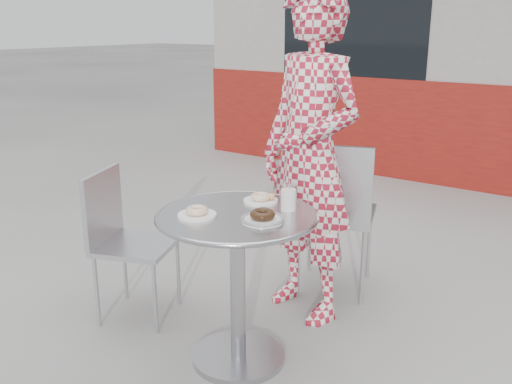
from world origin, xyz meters
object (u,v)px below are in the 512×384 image
Objects in this scene: bistro_table at (237,251)px; plate_near at (197,213)px; plate_far at (261,199)px; plate_checker at (262,218)px; milk_cup at (288,199)px; chair_left at (136,273)px; chair_far at (334,244)px; seated_person at (310,157)px.

bistro_table is 0.26m from plate_near.
bistro_table is at bearing -87.00° from plate_far.
plate_checker is 0.19m from milk_cup.
plate_near is at bearing -126.99° from chair_left.
chair_left is at bearing -166.38° from plate_far.
chair_far is 5.67× the size of plate_far.
chair_far is (0.00, 0.94, -0.27)m from bistro_table.
plate_far is 1.38× the size of milk_cup.
plate_checker is at bearing -114.99° from chair_left.
bistro_table is at bearing -114.37° from chair_left.
chair_far is 0.87m from plate_far.
milk_cup is (0.15, -0.44, -0.09)m from seated_person.
bistro_table is 0.24m from plate_checker.
plate_checker is at bearing 22.66° from plate_near.
chair_left is 0.88m from plate_far.
plate_far is at bearing 125.93° from plate_checker.
chair_left is 0.99m from plate_checker.
chair_far is 7.84× the size of milk_cup.
chair_far is 5.42× the size of plate_near.
plate_checker is at bearing -54.07° from plate_far.
plate_checker is (0.16, -0.22, -0.00)m from plate_far.
chair_far reaches higher than chair_left.
plate_near is 1.45× the size of milk_cup.
seated_person is at bearing 80.06° from plate_near.
chair_left is (-0.71, -0.91, -0.03)m from chair_far.
chair_left is at bearing 177.39° from bistro_table.
chair_left reaches higher than plate_far.
chair_left reaches higher than plate_near.
plate_far is at bearing 93.00° from bistro_table.
bistro_table is 0.92× the size of chair_left.
plate_near is 0.90× the size of plate_checker.
plate_far is at bearing -98.13° from chair_left.
chair_left is at bearing 164.77° from plate_near.
chair_left reaches higher than bistro_table.
plate_far is 0.96× the size of plate_near.
plate_near is (0.59, -0.16, 0.50)m from chair_left.
milk_cup reaches higher than plate_far.
plate_near is (-0.13, -0.74, -0.12)m from seated_person.
chair_left is 4.30× the size of plate_checker.
plate_far reaches higher than bistro_table.
seated_person reaches higher than plate_near.
chair_left is 0.79m from plate_near.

